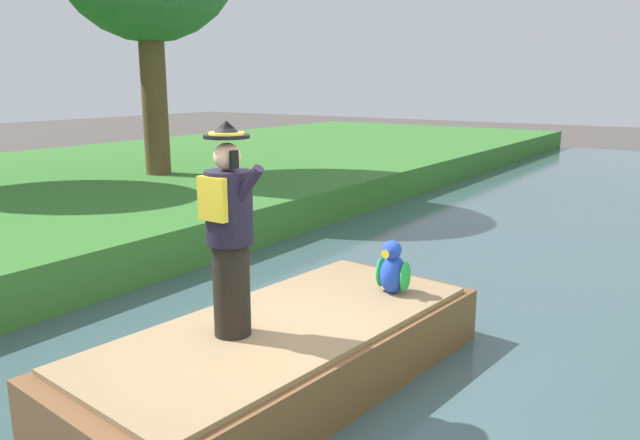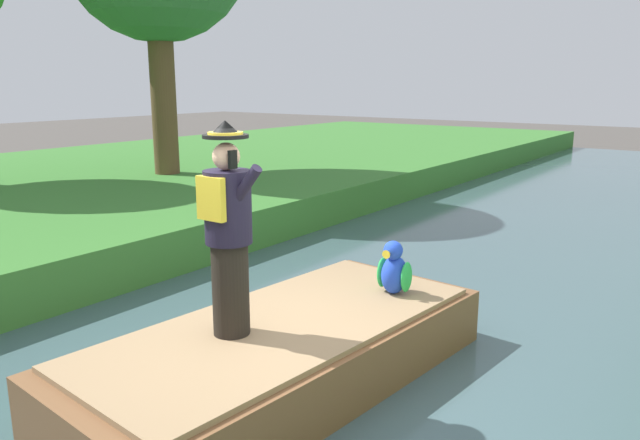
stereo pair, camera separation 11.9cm
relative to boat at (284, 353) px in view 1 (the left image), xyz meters
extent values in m
plane|color=#4C4742|center=(0.00, -0.26, -0.40)|extent=(80.00, 80.00, 0.00)
cube|color=#3D565B|center=(0.00, -0.26, -0.35)|extent=(6.58, 48.00, 0.10)
cube|color=brown|center=(0.00, 0.00, -0.02)|extent=(2.19, 4.35, 0.56)
cube|color=#997A56|center=(0.00, 0.00, 0.28)|extent=(2.01, 4.00, 0.05)
cylinder|color=black|center=(-0.20, -0.46, 0.72)|extent=(0.32, 0.32, 0.82)
cylinder|color=black|center=(-0.20, -0.46, 1.44)|extent=(0.40, 0.40, 0.62)
cube|color=gold|center=(-0.20, -0.65, 1.54)|extent=(0.28, 0.06, 0.36)
sphere|color=#DBA884|center=(-0.20, -0.46, 1.86)|extent=(0.23, 0.23, 0.23)
cylinder|color=black|center=(-0.20, -0.46, 2.03)|extent=(0.38, 0.38, 0.03)
cone|color=black|center=(-0.20, -0.46, 2.10)|extent=(0.26, 0.26, 0.12)
cylinder|color=gold|center=(-0.20, -0.46, 2.05)|extent=(0.29, 0.29, 0.02)
cylinder|color=black|center=(0.02, -0.50, 1.62)|extent=(0.38, 0.09, 0.43)
cube|color=black|center=(-0.07, -0.52, 1.85)|extent=(0.03, 0.08, 0.15)
ellipsoid|color=blue|center=(0.44, 1.29, 0.51)|extent=(0.26, 0.32, 0.40)
sphere|color=blue|center=(0.44, 1.25, 0.78)|extent=(0.20, 0.20, 0.20)
cone|color=yellow|center=(0.44, 1.15, 0.77)|extent=(0.09, 0.09, 0.09)
ellipsoid|color=green|center=(0.30, 1.29, 0.51)|extent=(0.08, 0.20, 0.32)
ellipsoid|color=green|center=(0.58, 1.29, 0.51)|extent=(0.08, 0.20, 0.32)
cylinder|color=brown|center=(-7.84, 5.35, 2.15)|extent=(0.57, 0.57, 3.55)
camera|label=1|loc=(3.28, -4.16, 2.47)|focal=34.49mm
camera|label=2|loc=(3.38, -4.09, 2.47)|focal=34.49mm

